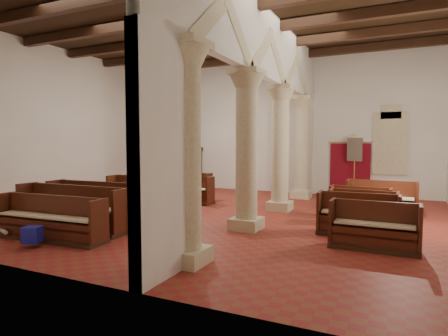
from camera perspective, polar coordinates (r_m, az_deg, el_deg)
floor at (r=11.88m, az=-2.04°, el=-6.96°), size 14.00×14.00×0.00m
ceiling at (r=12.25m, az=-2.12°, el=21.77°), size 14.00×14.00×0.00m
wall_back at (r=17.24m, az=7.11°, el=6.43°), size 14.00×0.02×6.00m
wall_front at (r=6.93m, az=-25.68°, el=9.74°), size 14.00×0.02×6.00m
wall_left at (r=16.13m, az=-24.95°, el=6.26°), size 0.02×12.00×6.00m
ceiling_beams at (r=12.20m, az=-2.12°, el=20.97°), size 13.80×11.80×0.30m
arcade at (r=11.04m, az=6.41°, el=10.75°), size 0.90×11.90×6.00m
window_back at (r=16.37m, az=23.98°, el=3.45°), size 1.00×0.03×2.20m
pipe_organ at (r=18.69m, az=-6.66°, el=1.25°), size 2.10×0.85×4.40m
lectern at (r=18.45m, az=-5.14°, el=-1.34°), size 0.65×0.70×1.32m
dossal_curtain at (r=16.44m, az=18.64°, el=-0.03°), size 1.80×0.07×2.17m
processional_banner at (r=15.82m, az=19.22°, el=-1.42°), size 0.59×0.76×2.61m
hymnal_box_a at (r=9.12m, az=-27.19°, el=-9.03°), size 0.43×0.39×0.35m
hymnal_box_b at (r=9.98m, az=-15.65°, el=-7.64°), size 0.40×0.36×0.34m
hymnal_box_c at (r=12.40m, az=-9.77°, el=-5.28°), size 0.39×0.34×0.34m
tube_heater_a at (r=10.55m, az=-30.90°, el=-8.05°), size 0.90×0.41×0.09m
tube_heater_b at (r=10.47m, az=-28.50°, el=-8.06°), size 1.11×0.13×0.11m
nave_pew_0 at (r=9.64m, az=-25.08°, el=-7.90°), size 2.97×0.84×1.02m
nave_pew_1 at (r=10.45m, az=-22.25°, el=-6.69°), size 3.32×0.80×1.14m
nave_pew_2 at (r=10.94m, az=-18.44°, el=-6.10°), size 3.32×0.90×1.15m
nave_pew_3 at (r=11.64m, az=-15.59°, el=-5.72°), size 2.69×0.82×0.98m
nave_pew_4 at (r=12.60m, az=-11.48°, el=-4.71°), size 3.01×0.77×1.12m
nave_pew_5 at (r=13.48m, az=-11.04°, el=-4.29°), size 2.60×0.69×1.01m
nave_pew_6 at (r=14.23m, az=-7.39°, el=-3.82°), size 3.04×0.74×1.01m
nave_pew_7 at (r=14.94m, az=-7.13°, el=-3.37°), size 2.85×0.72×1.07m
aisle_pew_0 at (r=8.59m, az=21.86°, el=-9.22°), size 1.81×0.70×1.00m
aisle_pew_1 at (r=9.67m, az=19.68°, el=-7.66°), size 1.91×0.75×1.02m
aisle_pew_2 at (r=10.66m, az=20.38°, el=-6.68°), size 1.77×0.73×0.98m
aisle_pew_3 at (r=11.35m, az=20.00°, el=-6.01°), size 1.70×0.76×0.99m
aisle_pew_4 at (r=12.41m, az=22.80°, el=-5.11°), size 2.03×0.75×1.08m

